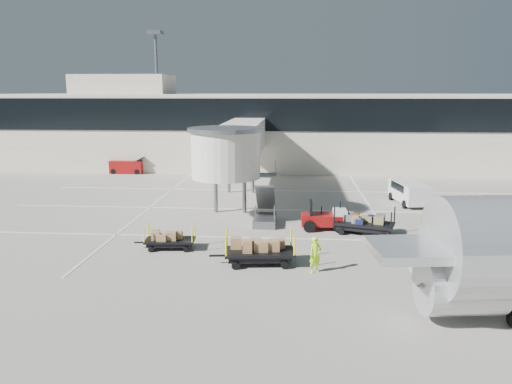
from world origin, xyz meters
TOP-DOWN VIEW (x-y plane):
  - ground at (0.00, 0.00)m, footprint 140.00×140.00m
  - lane_markings at (-0.67, 9.33)m, footprint 40.00×30.00m
  - terminal at (-0.35, 29.94)m, footprint 64.00×12.11m
  - jet_bridge at (-3.97, 12.26)m, footprint 5.70×20.40m
  - baggage_tug at (2.30, 4.13)m, footprint 2.75×1.79m
  - suitcase_cart at (4.55, 3.31)m, footprint 4.25×2.65m
  - box_cart_near at (-1.29, -2.40)m, footprint 4.21×2.03m
  - box_cart_far at (-6.17, -0.35)m, footprint 3.28×1.51m
  - ground_worker at (1.44, -3.34)m, footprint 0.74×0.67m
  - minivan at (8.99, 11.78)m, footprint 2.43×4.54m
  - belt_loader at (-16.70, 24.00)m, footprint 3.60×1.47m

SIDE VIEW (x-z plane):
  - ground at x=0.00m, z-range 0.00..0.00m
  - lane_markings at x=-0.67m, z-range 0.00..0.02m
  - box_cart_far at x=-6.17m, z-range -0.15..1.12m
  - suitcase_cart at x=4.55m, z-range -0.23..1.40m
  - box_cart_near at x=-1.29m, z-range -0.17..1.45m
  - baggage_tug at x=2.30m, z-range -0.24..1.53m
  - belt_loader at x=-16.70m, z-range -0.21..1.53m
  - ground_worker at x=1.44m, z-range 0.00..1.70m
  - minivan at x=8.99m, z-range 0.16..1.80m
  - terminal at x=-0.35m, z-range -3.49..11.71m
  - jet_bridge at x=-3.97m, z-range 1.27..7.30m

